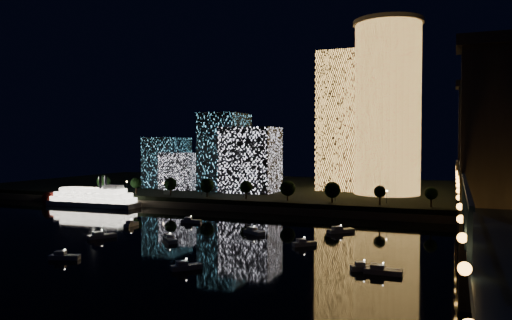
# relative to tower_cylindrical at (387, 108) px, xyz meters

# --- Properties ---
(ground) EXTENTS (520.00, 520.00, 0.00)m
(ground) POSITION_rel_tower_cylindrical_xyz_m (-27.18, -133.01, -48.04)
(ground) COLOR black
(ground) RESTS_ON ground
(far_bank) EXTENTS (420.00, 160.00, 5.00)m
(far_bank) POSITION_rel_tower_cylindrical_xyz_m (-27.18, 26.99, -45.54)
(far_bank) COLOR black
(far_bank) RESTS_ON ground
(seawall) EXTENTS (420.00, 6.00, 3.00)m
(seawall) POSITION_rel_tower_cylindrical_xyz_m (-27.18, -51.01, -46.54)
(seawall) COLOR #6B5E4C
(seawall) RESTS_ON ground
(tower_cylindrical) EXTENTS (34.00, 34.00, 85.83)m
(tower_cylindrical) POSITION_rel_tower_cylindrical_xyz_m (0.00, 0.00, 0.00)
(tower_cylindrical) COLOR #FFB451
(tower_cylindrical) RESTS_ON far_bank
(tower_rectangular) EXTENTS (23.38, 23.38, 74.40)m
(tower_rectangular) POSITION_rel_tower_cylindrical_xyz_m (-26.21, 15.01, -5.84)
(tower_rectangular) COLOR #FFB451
(tower_rectangular) RESTS_ON far_bank
(midrise_blocks) EXTENTS (79.66, 30.76, 41.59)m
(midrise_blocks) POSITION_rel_tower_cylindrical_xyz_m (-90.04, -10.11, -26.05)
(midrise_blocks) COLOR white
(midrise_blocks) RESTS_ON far_bank
(truss_bridge) EXTENTS (13.00, 266.00, 50.00)m
(truss_bridge) POSITION_rel_tower_cylindrical_xyz_m (37.82, -129.28, -31.79)
(truss_bridge) COLOR #182B4D
(truss_bridge) RESTS_ON ground
(riverboat) EXTENTS (50.95, 12.31, 15.25)m
(riverboat) POSITION_rel_tower_cylindrical_xyz_m (-132.51, -61.61, -44.13)
(riverboat) COLOR silver
(riverboat) RESTS_ON ground
(motorboats) EXTENTS (100.84, 72.44, 2.78)m
(motorboats) POSITION_rel_tower_cylindrical_xyz_m (-33.96, -117.77, -47.23)
(motorboats) COLOR silver
(motorboats) RESTS_ON ground
(esplanade_trees) EXTENTS (166.02, 6.98, 8.99)m
(esplanade_trees) POSITION_rel_tower_cylindrical_xyz_m (-64.27, -45.01, -37.57)
(esplanade_trees) COLOR black
(esplanade_trees) RESTS_ON far_bank
(street_lamps) EXTENTS (132.70, 0.70, 5.65)m
(street_lamps) POSITION_rel_tower_cylindrical_xyz_m (-61.18, -39.01, -39.02)
(street_lamps) COLOR black
(street_lamps) RESTS_ON far_bank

